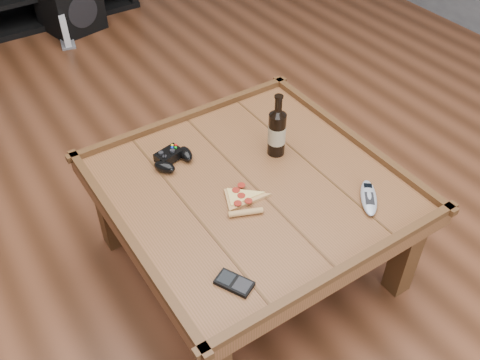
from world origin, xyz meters
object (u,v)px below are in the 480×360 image
remote_control (369,198)px  subwoofer (69,4)px  coffee_table (251,195)px  game_console (65,32)px  smartphone (234,283)px  pizza_slice (242,199)px  beer_bottle (277,131)px  game_controller (173,158)px

remote_control → subwoofer: (-0.14, 2.77, -0.29)m
coffee_table → subwoofer: (0.15, 2.48, -0.21)m
subwoofer → game_console: bearing=-131.4°
coffee_table → smartphone: (-0.30, -0.34, 0.07)m
pizza_slice → beer_bottle: bearing=53.2°
subwoofer → game_console: subwoofer is taller
coffee_table → smartphone: size_ratio=8.08×
smartphone → beer_bottle: bearing=15.7°
coffee_table → subwoofer: coffee_table is taller
game_controller → beer_bottle: bearing=-37.5°
remote_control → subwoofer: size_ratio=0.42×
coffee_table → game_console: bearing=89.2°
game_controller → game_console: bearing=70.9°
remote_control → subwoofer: remote_control is taller
subwoofer → coffee_table: bearing=-105.3°
smartphone → game_console: 2.65m
beer_bottle → pizza_slice: 0.32m
game_console → coffee_table: bearing=-77.4°
game_console → game_controller: bearing=-82.7°
beer_bottle → game_controller: size_ratio=1.49×
game_controller → pizza_slice: (0.10, -0.32, -0.02)m
beer_bottle → smartphone: beer_bottle is taller
subwoofer → game_console: size_ratio=2.03×
beer_bottle → subwoofer: beer_bottle is taller
pizza_slice → coffee_table: bearing=58.1°
coffee_table → game_controller: game_controller is taller
coffee_table → beer_bottle: beer_bottle is taller
beer_bottle → pizza_slice: (-0.26, -0.15, -0.10)m
beer_bottle → remote_control: beer_bottle is taller
beer_bottle → smartphone: 0.65m
coffee_table → game_controller: bearing=124.9°
game_controller → smartphone: game_controller is taller
beer_bottle → smartphone: bearing=-137.3°
beer_bottle → remote_control: 0.42m
game_controller → subwoofer: size_ratio=0.42×
remote_control → smartphone: bearing=-137.1°
smartphone → game_controller: bearing=52.3°
pizza_slice → game_console: 2.35m
subwoofer → game_console: (-0.12, -0.22, -0.08)m
game_console → smartphone: bearing=-83.8°
beer_bottle → pizza_slice: bearing=-149.4°
beer_bottle → subwoofer: bearing=90.6°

